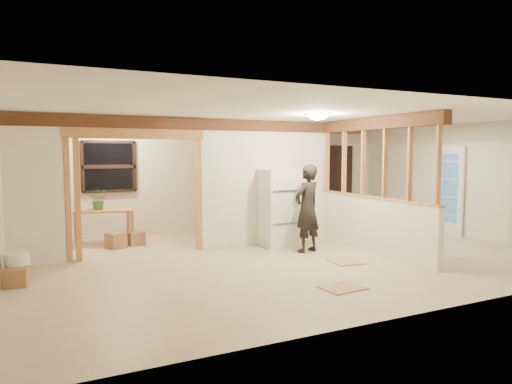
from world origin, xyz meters
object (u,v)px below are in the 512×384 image
refrigerator (278,208)px  shop_vac (28,236)px  bookshelf (333,184)px  work_table (104,227)px  woman (307,208)px

refrigerator → shop_vac: size_ratio=2.34×
refrigerator → bookshelf: 3.58m
refrigerator → work_table: refrigerator is taller
work_table → bookshelf: 5.98m
work_table → shop_vac: size_ratio=1.73×
refrigerator → woman: 0.75m
refrigerator → work_table: size_ratio=1.35×
bookshelf → refrigerator: bearing=-142.5°
refrigerator → shop_vac: 4.70m
bookshelf → shop_vac: bearing=-174.0°
work_table → shop_vac: 1.40m
shop_vac → woman: bearing=-24.3°
woman → work_table: size_ratio=1.44×
woman → shop_vac: (-4.70, 2.13, -0.49)m
work_table → shop_vac: (-1.38, -0.25, -0.03)m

